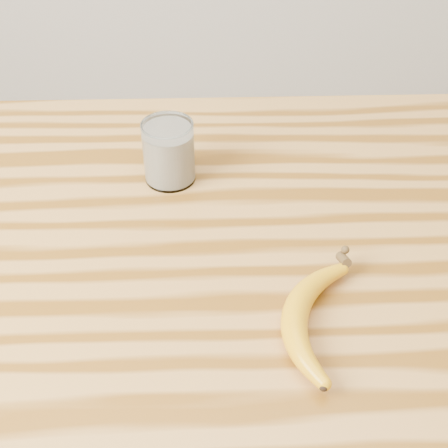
{
  "coord_description": "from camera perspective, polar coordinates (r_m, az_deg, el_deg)",
  "views": [
    {
      "loc": [
        0.05,
        -0.61,
        1.46
      ],
      "look_at": [
        0.07,
        0.01,
        0.93
      ],
      "focal_mm": 50.0,
      "sensor_mm": 36.0,
      "label": 1
    }
  ],
  "objects": [
    {
      "name": "table",
      "position": [
        0.92,
        -4.28,
        -8.0
      ],
      "size": [
        1.2,
        0.8,
        0.9
      ],
      "color": "#AE7738",
      "rests_on": "ground"
    },
    {
      "name": "smoothie_glass",
      "position": [
        0.92,
        -5.06,
        6.48
      ],
      "size": [
        0.08,
        0.08,
        0.09
      ],
      "color": "white",
      "rests_on": "table"
    },
    {
      "name": "banana",
      "position": [
        0.73,
        6.47,
        -8.16
      ],
      "size": [
        0.16,
        0.27,
        0.03
      ],
      "primitive_type": null,
      "rotation": [
        0.0,
        0.0,
        -0.28
      ],
      "color": "orange",
      "rests_on": "table"
    }
  ]
}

